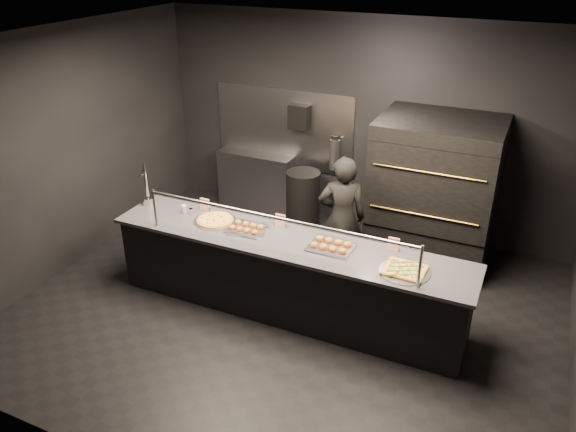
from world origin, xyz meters
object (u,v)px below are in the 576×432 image
(slider_tray_b, at_px, (331,246))
(beer_tap, at_px, (147,192))
(round_pizza, at_px, (215,220))
(square_pizza, at_px, (405,270))
(pizza_oven, at_px, (434,191))
(worker, at_px, (342,218))
(towel_dispenser, at_px, (300,117))
(slider_tray_a, at_px, (246,228))
(prep_shelf, at_px, (256,181))
(fire_extinguisher, at_px, (334,154))
(service_counter, at_px, (287,276))
(trash_bin, at_px, (303,198))

(slider_tray_b, bearing_deg, beer_tap, 178.01)
(round_pizza, height_order, square_pizza, square_pizza)
(pizza_oven, distance_m, worker, 1.31)
(pizza_oven, height_order, square_pizza, pizza_oven)
(towel_dispenser, relative_size, slider_tray_a, 0.70)
(slider_tray_a, bearing_deg, square_pizza, -3.65)
(prep_shelf, bearing_deg, round_pizza, -73.89)
(slider_tray_a, xyz_separation_m, slider_tray_b, (1.01, 0.02, 0.00))
(prep_shelf, relative_size, fire_extinguisher, 2.38)
(slider_tray_b, bearing_deg, round_pizza, 179.23)
(worker, bearing_deg, fire_extinguisher, -88.52)
(prep_shelf, height_order, worker, worker)
(slider_tray_a, xyz_separation_m, square_pizza, (1.84, -0.12, -0.01))
(service_counter, distance_m, towel_dispenser, 2.78)
(slider_tray_a, height_order, slider_tray_b, slider_tray_b)
(service_counter, xyz_separation_m, slider_tray_b, (0.49, 0.05, 0.48))
(pizza_oven, relative_size, towel_dispenser, 5.46)
(fire_extinguisher, xyz_separation_m, beer_tap, (-1.60, -2.27, 0.03))
(towel_dispenser, bearing_deg, service_counter, -69.37)
(pizza_oven, height_order, round_pizza, pizza_oven)
(slider_tray_b, relative_size, square_pizza, 0.95)
(service_counter, distance_m, round_pizza, 1.06)
(fire_extinguisher, distance_m, trash_bin, 0.80)
(beer_tap, height_order, slider_tray_a, beer_tap)
(towel_dispenser, xyz_separation_m, beer_tap, (-1.05, -2.26, -0.46))
(beer_tap, bearing_deg, worker, 20.88)
(pizza_oven, relative_size, worker, 1.19)
(slider_tray_b, bearing_deg, square_pizza, -9.45)
(square_pizza, bearing_deg, service_counter, 176.21)
(fire_extinguisher, relative_size, slider_tray_b, 1.05)
(pizza_oven, height_order, slider_tray_a, pizza_oven)
(trash_bin, bearing_deg, square_pizza, -46.96)
(pizza_oven, relative_size, square_pizza, 3.77)
(round_pizza, distance_m, trash_bin, 2.09)
(trash_bin, bearing_deg, service_counter, -71.43)
(service_counter, relative_size, round_pizza, 8.37)
(beer_tap, bearing_deg, trash_bin, 57.19)
(towel_dispenser, distance_m, square_pizza, 3.38)
(round_pizza, bearing_deg, fire_extinguisher, 75.56)
(slider_tray_a, distance_m, worker, 1.25)
(service_counter, height_order, round_pizza, service_counter)
(pizza_oven, bearing_deg, round_pizza, -139.59)
(service_counter, bearing_deg, prep_shelf, 124.59)
(prep_shelf, bearing_deg, fire_extinguisher, 3.66)
(round_pizza, xyz_separation_m, trash_bin, (0.25, 2.01, -0.52))
(towel_dispenser, distance_m, round_pizza, 2.40)
(square_pizza, bearing_deg, fire_extinguisher, 123.92)
(prep_shelf, bearing_deg, pizza_oven, -8.54)
(prep_shelf, xyz_separation_m, slider_tray_b, (2.09, -2.27, 0.50))
(slider_tray_b, height_order, trash_bin, slider_tray_b)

